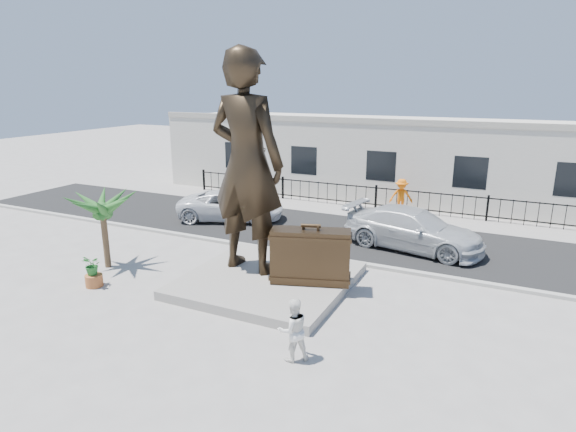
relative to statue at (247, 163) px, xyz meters
name	(u,v)px	position (x,y,z in m)	size (l,w,h in m)	color
ground	(259,305)	(1.43, -1.86, -3.95)	(100.00, 100.00, 0.00)	#9E9991
street	(346,233)	(1.43, 6.14, -3.94)	(40.00, 7.00, 0.01)	black
curb	(316,257)	(1.43, 2.64, -3.89)	(40.00, 0.25, 0.12)	#A5A399
far_sidewalk	(371,212)	(1.43, 10.14, -3.94)	(40.00, 2.50, 0.02)	#9E9991
plinth	(268,280)	(0.93, -0.36, -3.80)	(5.20, 5.20, 0.30)	gray
fence	(376,198)	(1.43, 10.94, -3.35)	(22.00, 0.10, 1.20)	black
building	(396,157)	(1.43, 15.14, -1.75)	(28.00, 7.00, 4.40)	silver
statue	(247,163)	(0.00, 0.00, 0.00)	(2.66, 1.75, 7.29)	black
suitcase	(310,256)	(2.38, -0.21, -2.77)	(2.49, 0.79, 1.75)	#322315
tourist	(293,330)	(3.58, -4.09, -3.16)	(0.77, 0.60, 1.58)	white
car_white	(231,205)	(-4.39, 5.86, -3.23)	(2.34, 5.09, 1.41)	silver
car_silver	(413,229)	(4.50, 5.35, -3.13)	(2.27, 5.58, 1.62)	silver
worker	(401,196)	(2.84, 10.52, -3.03)	(1.16, 0.67, 1.80)	orange
palm_tree	(108,267)	(-5.09, -1.46, -3.95)	(1.80, 1.80, 3.20)	#21541E
planter	(94,281)	(-4.17, -2.97, -3.75)	(0.56, 0.56, 0.40)	#A75A2C
shrub	(92,265)	(-4.17, -2.97, -3.21)	(0.61, 0.53, 0.68)	#216525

